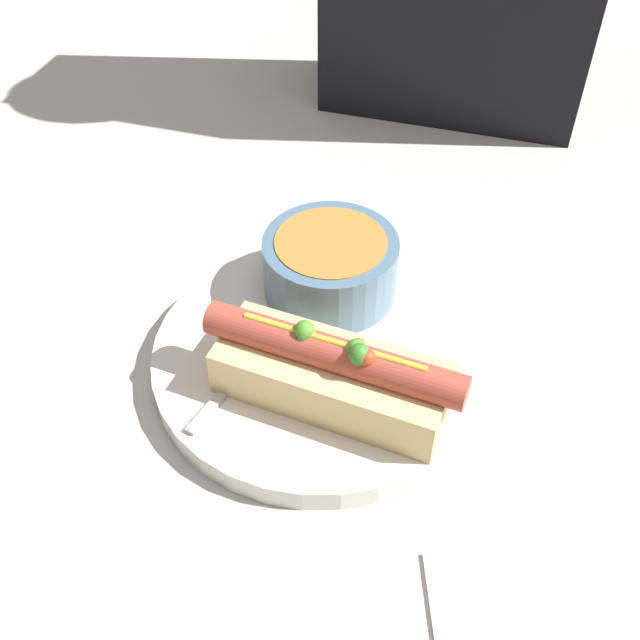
% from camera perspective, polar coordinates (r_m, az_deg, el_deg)
% --- Properties ---
extents(ground_plane, '(4.00, 4.00, 0.00)m').
position_cam_1_polar(ground_plane, '(0.60, 0.00, -3.47)').
color(ground_plane, '#BCB7AD').
extents(dinner_plate, '(0.26, 0.26, 0.02)m').
position_cam_1_polar(dinner_plate, '(0.59, 0.00, -2.85)').
color(dinner_plate, white).
rests_on(dinner_plate, ground_plane).
extents(hot_dog, '(0.19, 0.08, 0.07)m').
position_cam_1_polar(hot_dog, '(0.53, 0.96, -3.97)').
color(hot_dog, '#E5C17F').
rests_on(hot_dog, dinner_plate).
extents(soup_bowl, '(0.11, 0.11, 0.05)m').
position_cam_1_polar(soup_bowl, '(0.61, 0.80, 4.31)').
color(soup_bowl, slate).
rests_on(soup_bowl, dinner_plate).
extents(spoon, '(0.05, 0.16, 0.01)m').
position_cam_1_polar(spoon, '(0.59, -3.33, -0.81)').
color(spoon, '#B7B7BC').
rests_on(spoon, dinner_plate).
extents(napkin, '(0.16, 0.12, 0.01)m').
position_cam_1_polar(napkin, '(0.51, 16.64, -20.22)').
color(napkin, white).
rests_on(napkin, ground_plane).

